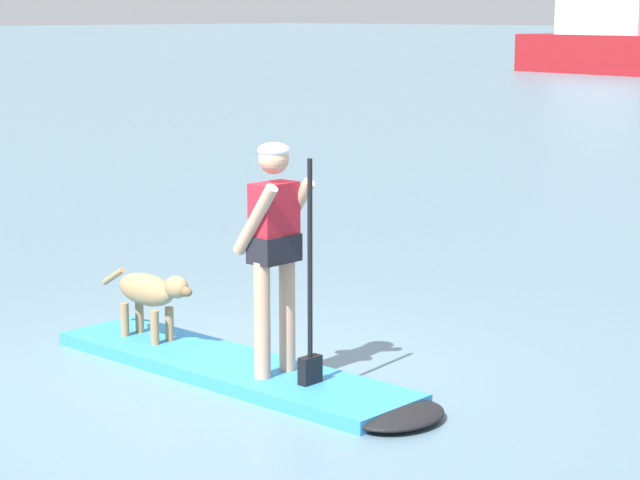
{
  "coord_description": "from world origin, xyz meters",
  "views": [
    {
      "loc": [
        6.59,
        -5.93,
        2.72
      ],
      "look_at": [
        0.0,
        1.0,
        0.9
      ],
      "focal_mm": 67.73,
      "sensor_mm": 36.0,
      "label": 1
    }
  ],
  "objects_px": {
    "moored_boat_starboard": "(624,43)",
    "dog": "(150,293)",
    "person_paddler": "(276,242)",
    "paddleboard": "(251,373)"
  },
  "relations": [
    {
      "from": "paddleboard",
      "to": "person_paddler",
      "type": "relative_size",
      "value": 2.1
    },
    {
      "from": "person_paddler",
      "to": "moored_boat_starboard",
      "type": "distance_m",
      "value": 47.26
    },
    {
      "from": "person_paddler",
      "to": "dog",
      "type": "distance_m",
      "value": 1.55
    },
    {
      "from": "paddleboard",
      "to": "moored_boat_starboard",
      "type": "bearing_deg",
      "value": 116.42
    },
    {
      "from": "moored_boat_starboard",
      "to": "person_paddler",
      "type": "bearing_deg",
      "value": -63.28
    },
    {
      "from": "moored_boat_starboard",
      "to": "dog",
      "type": "bearing_deg",
      "value": -64.86
    },
    {
      "from": "person_paddler",
      "to": "moored_boat_starboard",
      "type": "height_order",
      "value": "moored_boat_starboard"
    },
    {
      "from": "paddleboard",
      "to": "person_paddler",
      "type": "xyz_separation_m",
      "value": [
        0.27,
        0.01,
        1.04
      ]
    },
    {
      "from": "dog",
      "to": "moored_boat_starboard",
      "type": "xyz_separation_m",
      "value": [
        -19.82,
        42.25,
        0.87
      ]
    },
    {
      "from": "person_paddler",
      "to": "moored_boat_starboard",
      "type": "xyz_separation_m",
      "value": [
        -21.25,
        42.22,
        0.27
      ]
    }
  ]
}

